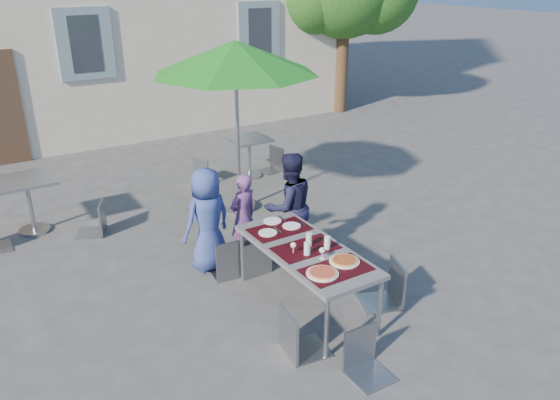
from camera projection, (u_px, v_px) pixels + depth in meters
ground at (285, 329)px, 5.89m from camera, size 90.00×90.00×0.00m
dining_table at (306, 253)px, 6.02m from camera, size 0.80×1.85×0.76m
pizza_near_left at (322, 273)px, 5.47m from camera, size 0.33×0.33×0.03m
pizza_near_right at (344, 261)px, 5.70m from camera, size 0.32×0.32×0.03m
glassware at (313, 245)px, 5.90m from camera, size 0.44×0.38×0.15m
place_settings at (278, 226)px, 6.48m from camera, size 0.59×0.47×0.01m
child_0 at (208, 220)px, 6.85m from camera, size 0.73×0.55×1.36m
child_1 at (243, 217)px, 7.14m from camera, size 0.49×0.38×1.18m
child_2 at (289, 206)px, 7.10m from camera, size 0.72×0.44×1.46m
chair_0 at (229, 234)px, 6.69m from camera, size 0.49×0.49×0.99m
chair_1 at (253, 236)px, 6.77m from camera, size 0.41×0.42×0.91m
chair_2 at (289, 225)px, 7.09m from camera, size 0.49×0.49×0.89m
chair_3 at (298, 306)px, 5.30m from camera, size 0.48×0.48×0.95m
chair_4 at (391, 259)px, 6.14m from camera, size 0.56×0.56×0.97m
chair_5 at (368, 328)px, 5.07m from camera, size 0.39×0.39×0.86m
patio_umbrella at (235, 59)px, 7.90m from camera, size 2.49×2.49×2.65m
cafe_table_0 at (28, 194)px, 7.84m from camera, size 0.78×0.78×0.83m
bg_chair_r_0 at (93, 200)px, 7.82m from camera, size 0.54×0.53×0.91m
cafe_table_1 at (249, 150)px, 10.02m from camera, size 0.70×0.70×0.74m
bg_chair_l_1 at (204, 155)px, 9.76m from camera, size 0.50×0.49×0.88m
bg_chair_r_1 at (273, 145)px, 10.33m from camera, size 0.45×0.44×0.86m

